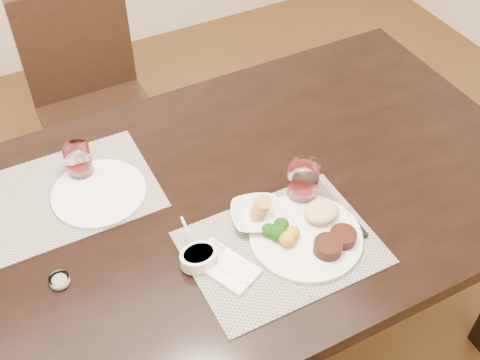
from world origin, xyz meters
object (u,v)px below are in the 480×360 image
steak_knife (347,216)px  far_plate (99,193)px  chair_far (92,94)px  wine_glass_near (303,183)px  dinner_plate (311,233)px  cracker_bowl (257,215)px

steak_knife → far_plate: steak_knife is taller
chair_far → wine_glass_near: 1.11m
dinner_plate → wine_glass_near: (0.05, 0.13, 0.03)m
steak_knife → dinner_plate: bearing=-173.6°
dinner_plate → cracker_bowl: 0.15m
dinner_plate → far_plate: dinner_plate is taller
chair_far → far_plate: bearing=-103.0°
cracker_bowl → far_plate: (-0.33, 0.27, -0.01)m
wine_glass_near → far_plate: 0.54m
steak_knife → far_plate: 0.66m
chair_far → dinner_plate: 1.21m
chair_far → dinner_plate: chair_far is taller
dinner_plate → wine_glass_near: wine_glass_near is taller
far_plate → wine_glass_near: bearing=-28.0°
steak_knife → cracker_bowl: 0.23m
dinner_plate → cracker_bowl: size_ratio=1.67×
wine_glass_near → steak_knife: bearing=-61.7°
cracker_bowl → wine_glass_near: wine_glass_near is taller
cracker_bowl → wine_glass_near: 0.15m
cracker_bowl → wine_glass_near: bearing=7.7°
dinner_plate → steak_knife: (0.12, 0.01, -0.01)m
chair_far → cracker_bowl: size_ratio=5.34×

